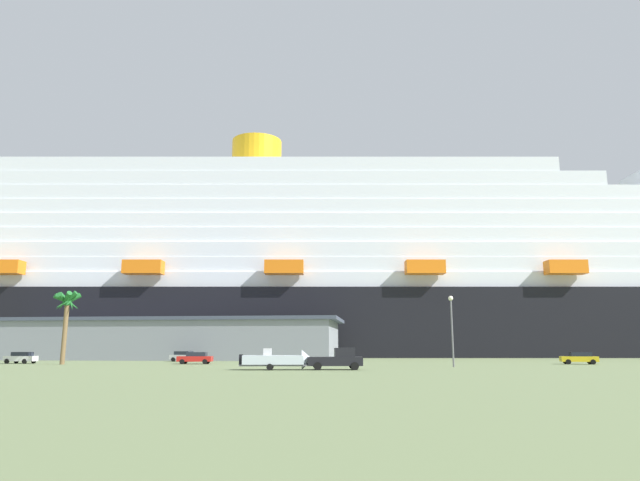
{
  "coord_description": "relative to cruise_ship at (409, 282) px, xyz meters",
  "views": [
    {
      "loc": [
        11.26,
        -65.87,
        2.38
      ],
      "look_at": [
        3.67,
        27.3,
        20.36
      ],
      "focal_mm": 30.88,
      "sensor_mm": 36.0,
      "label": 1
    }
  ],
  "objects": [
    {
      "name": "small_boat_on_trailer",
      "position": [
        -19.18,
        -74.59,
        -16.42
      ],
      "size": [
        8.59,
        2.95,
        2.15
      ],
      "color": "#595960",
      "rests_on": "ground_plane"
    },
    {
      "name": "parked_car_white_van",
      "position": [
        -58.13,
        -57.26,
        -16.55
      ],
      "size": [
        4.41,
        2.41,
        1.58
      ],
      "color": "white",
      "rests_on": "ground_plane"
    },
    {
      "name": "palm_tree",
      "position": [
        -50.48,
        -60.23,
        -9.81
      ],
      "size": [
        3.46,
        3.51,
        9.7
      ],
      "color": "brown",
      "rests_on": "ground_plane"
    },
    {
      "name": "parked_car_red_hatchback",
      "position": [
        -33.53,
        -56.94,
        -16.55
      ],
      "size": [
        4.76,
        2.36,
        1.58
      ],
      "color": "red",
      "rests_on": "ground_plane"
    },
    {
      "name": "parked_car_yellow_taxi",
      "position": [
        17.86,
        -53.87,
        -16.55
      ],
      "size": [
        4.79,
        2.47,
        1.58
      ],
      "color": "yellow",
      "rests_on": "ground_plane"
    },
    {
      "name": "ground_plane",
      "position": [
        -21.82,
        -35.48,
        -17.38
      ],
      "size": [
        600.0,
        600.0,
        0.0
      ],
      "primitive_type": "plane",
      "color": "#66754C"
    },
    {
      "name": "street_lamp",
      "position": [
        -0.48,
        -65.58,
        -12.07
      ],
      "size": [
        0.56,
        0.56,
        8.18
      ],
      "color": "slate",
      "rests_on": "ground_plane"
    },
    {
      "name": "pickup_truck",
      "position": [
        -13.47,
        -73.88,
        -16.34
      ],
      "size": [
        5.8,
        2.82,
        2.2
      ],
      "color": "black",
      "rests_on": "ground_plane"
    },
    {
      "name": "parked_car_silver_sedan",
      "position": [
        -38.92,
        -45.28,
        -16.55
      ],
      "size": [
        4.69,
        2.72,
        1.58
      ],
      "color": "silver",
      "rests_on": "ground_plane"
    },
    {
      "name": "terminal_building",
      "position": [
        -46.6,
        -31.97,
        -13.73
      ],
      "size": [
        63.99,
        21.54,
        7.25
      ],
      "color": "gray",
      "rests_on": "ground_plane"
    },
    {
      "name": "cruise_ship",
      "position": [
        0.0,
        0.0,
        0.0
      ],
      "size": [
        295.41,
        56.0,
        63.14
      ],
      "color": "black",
      "rests_on": "ground_plane"
    }
  ]
}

